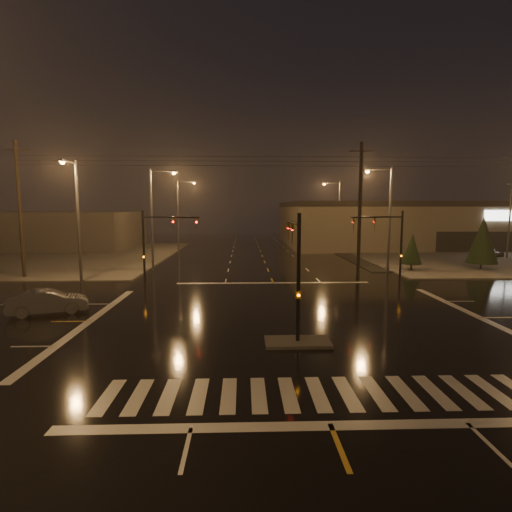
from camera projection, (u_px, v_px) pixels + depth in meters
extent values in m
plane|color=black|center=(288.00, 320.00, 22.37)|extent=(140.00, 140.00, 0.00)
cube|color=#43413C|center=(487.00, 254.00, 53.10)|extent=(36.00, 36.00, 0.12)
cube|color=#43413C|center=(29.00, 256.00, 51.16)|extent=(36.00, 36.00, 0.12)
cube|color=#43413C|center=(298.00, 342.00, 18.39)|extent=(3.00, 1.60, 0.15)
cube|color=beige|center=(318.00, 393.00, 13.44)|extent=(15.00, 2.60, 0.01)
cube|color=beige|center=(331.00, 426.00, 11.45)|extent=(16.00, 0.50, 0.01)
cube|color=beige|center=(273.00, 283.00, 33.28)|extent=(16.00, 0.50, 0.01)
cube|color=#746953|center=(460.00, 224.00, 68.73)|extent=(60.00, 28.00, 7.00)
cube|color=black|center=(462.00, 205.00, 68.34)|extent=(60.20, 28.20, 0.80)
cube|color=#453F3D|center=(36.00, 230.00, 62.57)|extent=(30.00, 18.00, 5.60)
cylinder|color=black|center=(298.00, 280.00, 18.04)|extent=(0.18, 0.18, 6.00)
cylinder|color=black|center=(293.00, 222.00, 19.97)|extent=(0.12, 4.50, 0.12)
imported|color=#594707|center=(288.00, 222.00, 21.99)|extent=(0.16, 0.20, 1.00)
cube|color=#594707|center=(298.00, 295.00, 18.13)|extent=(0.25, 0.18, 0.35)
cylinder|color=black|center=(401.00, 247.00, 32.77)|extent=(0.18, 0.18, 6.00)
cylinder|color=black|center=(377.00, 217.00, 31.55)|extent=(4.74, 1.82, 0.12)
imported|color=#594707|center=(354.00, 218.00, 30.72)|extent=(0.24, 0.22, 1.00)
cube|color=#594707|center=(401.00, 256.00, 32.85)|extent=(0.25, 0.18, 0.35)
cylinder|color=black|center=(144.00, 248.00, 32.09)|extent=(0.18, 0.18, 6.00)
cylinder|color=black|center=(170.00, 217.00, 31.02)|extent=(4.74, 1.82, 0.12)
imported|color=#594707|center=(197.00, 218.00, 30.33)|extent=(0.24, 0.22, 1.00)
cube|color=#594707|center=(144.00, 257.00, 32.17)|extent=(0.25, 0.18, 0.35)
cylinder|color=#38383A|center=(152.00, 220.00, 39.26)|extent=(0.24, 0.24, 10.00)
cylinder|color=#38383A|center=(163.00, 171.00, 38.72)|extent=(2.40, 0.14, 0.14)
cube|color=#38383A|center=(174.00, 171.00, 38.76)|extent=(0.70, 0.30, 0.18)
sphere|color=orange|center=(174.00, 173.00, 38.78)|extent=(0.32, 0.32, 0.32)
cylinder|color=#38383A|center=(178.00, 217.00, 55.14)|extent=(0.24, 0.24, 10.00)
cylinder|color=#38383A|center=(186.00, 182.00, 54.60)|extent=(2.40, 0.14, 0.14)
cube|color=#38383A|center=(194.00, 182.00, 54.64)|extent=(0.70, 0.30, 0.18)
sphere|color=orange|center=(194.00, 183.00, 54.66)|extent=(0.32, 0.32, 0.32)
cylinder|color=#38383A|center=(390.00, 221.00, 38.02)|extent=(0.24, 0.24, 10.00)
cylinder|color=#38383A|center=(379.00, 170.00, 37.41)|extent=(2.40, 0.14, 0.14)
cube|color=#38383A|center=(367.00, 170.00, 37.38)|extent=(0.70, 0.30, 0.18)
sphere|color=orange|center=(367.00, 171.00, 37.39)|extent=(0.32, 0.32, 0.32)
cylinder|color=#38383A|center=(339.00, 216.00, 57.87)|extent=(0.24, 0.24, 10.00)
cylinder|color=#38383A|center=(332.00, 183.00, 57.25)|extent=(2.40, 0.14, 0.14)
cube|color=#38383A|center=(324.00, 183.00, 57.22)|extent=(0.70, 0.30, 0.18)
sphere|color=orange|center=(324.00, 184.00, 57.24)|extent=(0.32, 0.32, 0.32)
cylinder|color=#38383A|center=(78.00, 223.00, 32.66)|extent=(0.24, 0.24, 10.00)
cylinder|color=#38383A|center=(69.00, 161.00, 30.90)|extent=(0.14, 2.40, 0.14)
cube|color=#38383A|center=(62.00, 160.00, 29.81)|extent=(0.30, 0.70, 0.18)
sphere|color=orange|center=(62.00, 162.00, 29.83)|extent=(0.32, 0.32, 0.32)
cylinder|color=black|center=(20.00, 211.00, 34.83)|extent=(0.32, 0.32, 12.00)
cube|color=black|center=(16.00, 150.00, 34.21)|extent=(2.20, 0.12, 0.12)
cylinder|color=black|center=(360.00, 210.00, 35.80)|extent=(0.32, 0.32, 12.00)
cube|color=black|center=(362.00, 151.00, 35.18)|extent=(2.20, 0.12, 0.12)
cylinder|color=black|center=(411.00, 267.00, 39.69)|extent=(0.18, 0.18, 0.70)
cone|color=black|center=(412.00, 249.00, 39.47)|extent=(1.94, 1.94, 3.03)
cylinder|color=black|center=(481.00, 266.00, 40.33)|extent=(0.18, 0.18, 0.70)
cone|color=black|center=(483.00, 240.00, 40.01)|extent=(2.99, 2.99, 4.68)
imported|color=black|center=(488.00, 251.00, 51.47)|extent=(2.80, 4.16, 1.31)
imported|color=slate|center=(48.00, 302.00, 23.52)|extent=(4.61, 3.01, 1.44)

